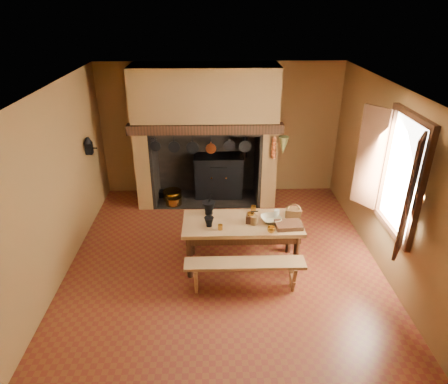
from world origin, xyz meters
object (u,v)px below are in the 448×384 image
work_table (242,228)px  bench_front (245,269)px  wicker_basket (294,212)px  iron_range (219,175)px  coffee_grinder (251,218)px  mixing_bowl (271,219)px

work_table → bench_front: size_ratio=1.05×
work_table → wicker_basket: size_ratio=6.57×
iron_range → coffee_grinder: size_ratio=7.65×
iron_range → work_table: bearing=-82.6°
coffee_grinder → iron_range: bearing=111.8°
work_table → coffee_grinder: 0.24m
coffee_grinder → wicker_basket: wicker_basket is taller
bench_front → mixing_bowl: (0.45, 0.63, 0.47)m
coffee_grinder → mixing_bowl: coffee_grinder is taller
work_table → wicker_basket: wicker_basket is taller
work_table → coffee_grinder: size_ratio=8.79×
mixing_bowl → wicker_basket: bearing=21.2°
mixing_bowl → wicker_basket: 0.40m
coffee_grinder → wicker_basket: bearing=25.3°
iron_range → mixing_bowl: iron_range is taller
iron_range → wicker_basket: (1.14, -2.36, 0.39)m
wicker_basket → bench_front: bearing=-122.2°
coffee_grinder → mixing_bowl: size_ratio=0.67×
bench_front → wicker_basket: 1.23m
iron_range → bench_front: iron_range is taller
iron_range → mixing_bowl: 2.64m
iron_range → wicker_basket: iron_range is taller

